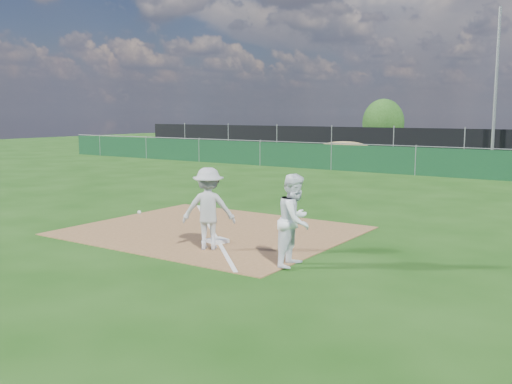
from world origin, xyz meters
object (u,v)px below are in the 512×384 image
Objects in this scene: first_base at (218,241)px; tree_left at (383,123)px; light_pole at (496,87)px; car_mid at (465,144)px; car_left at (389,142)px; play_at_first at (209,209)px; runner at (295,220)px.

first_base is 33.29m from tree_left.
light_pole is 1.70× the size of car_mid.
light_pole reaches higher than car_left.
play_at_first reaches higher than car_left.
light_pole is 9.54m from car_left.
car_left is 5.19m from tree_left.
play_at_first is 0.64× the size of tree_left.
play_at_first is at bearing -173.70° from car_left.
runner reaches higher than car_left.
first_base is at bearing -74.09° from tree_left.
play_at_first is 27.27m from car_mid.
play_at_first is 1.44× the size of runner.
tree_left is at bearing 12.97° from runner.
car_mid is (-3.93, 27.27, -0.03)m from runner.
tree_left is at bearing 18.40° from car_left.
light_pole is 23.35m from play_at_first.
car_left is at bearing 104.06° from first_base.
car_left is (-7.52, 4.85, -3.30)m from light_pole.
light_pole is at bearing 88.36° from first_base.
car_mid is at bearing -106.48° from car_left.
light_pole is at bearing 88.90° from play_at_first.
tree_left is (-11.31, 32.57, 1.08)m from runner.
light_pole is 3.39× the size of play_at_first.
tree_left is (-2.24, 4.53, 1.20)m from car_left.
runner is (1.55, -23.19, -3.18)m from light_pole.
runner reaches higher than play_at_first.
tree_left reaches higher than runner.
runner is (1.99, -0.06, -0.01)m from play_at_first.
play_at_first is at bearing -153.13° from car_mid.
car_mid is (-2.38, 4.08, -3.21)m from light_pole.
light_pole is 5.71m from car_mid.
car_left is at bearing 11.74° from runner.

